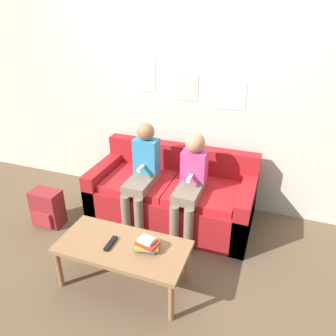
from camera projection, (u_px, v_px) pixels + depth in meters
name	position (u px, v px, depth m)	size (l,w,h in m)	color
ground_plane	(155.00, 245.00, 3.18)	(10.00, 10.00, 0.00)	brown
wall_back	(188.00, 89.00, 3.42)	(8.00, 0.06, 2.60)	beige
couch	(172.00, 196.00, 3.48)	(1.68, 0.78, 0.75)	maroon
coffee_table	(123.00, 250.00, 2.61)	(1.05, 0.50, 0.40)	#8E6642
person_left	(142.00, 172.00, 3.26)	(0.24, 0.54, 1.08)	#756656
person_right	(191.00, 181.00, 3.11)	(0.24, 0.54, 1.04)	#756656
tv_remote	(111.00, 243.00, 2.59)	(0.04, 0.17, 0.02)	black
book_stack	(147.00, 245.00, 2.53)	(0.21, 0.17, 0.10)	#23519E
backpack	(47.00, 208.00, 3.41)	(0.31, 0.22, 0.39)	maroon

